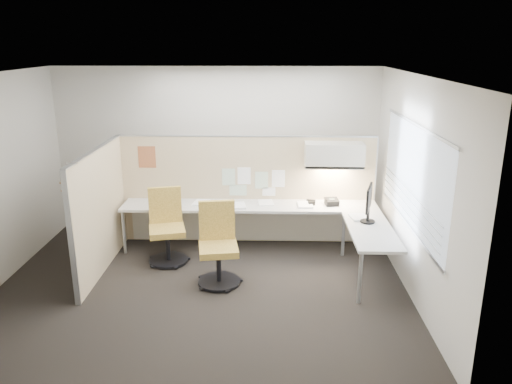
{
  "coord_description": "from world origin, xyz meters",
  "views": [
    {
      "loc": [
        0.89,
        -6.15,
        3.2
      ],
      "look_at": [
        0.71,
        0.8,
        1.08
      ],
      "focal_mm": 35.0,
      "sensor_mm": 36.0,
      "label": 1
    }
  ],
  "objects_px": {
    "desk": "(271,216)",
    "chair_left": "(167,229)",
    "monitor": "(369,202)",
    "chair_right": "(218,247)",
    "phone": "(331,202)"
  },
  "relations": [
    {
      "from": "desk",
      "to": "chair_right",
      "type": "distance_m",
      "value": 1.25
    },
    {
      "from": "phone",
      "to": "desk",
      "type": "bearing_deg",
      "value": -178.38
    },
    {
      "from": "monitor",
      "to": "phone",
      "type": "xyz_separation_m",
      "value": [
        -0.42,
        0.77,
        -0.25
      ]
    },
    {
      "from": "desk",
      "to": "monitor",
      "type": "height_order",
      "value": "monitor"
    },
    {
      "from": "desk",
      "to": "monitor",
      "type": "bearing_deg",
      "value": -23.83
    },
    {
      "from": "chair_right",
      "to": "desk",
      "type": "bearing_deg",
      "value": 46.03
    },
    {
      "from": "desk",
      "to": "chair_left",
      "type": "bearing_deg",
      "value": -167.19
    },
    {
      "from": "desk",
      "to": "chair_right",
      "type": "height_order",
      "value": "chair_right"
    },
    {
      "from": "desk",
      "to": "chair_left",
      "type": "height_order",
      "value": "chair_left"
    },
    {
      "from": "monitor",
      "to": "chair_right",
      "type": "bearing_deg",
      "value": 118.25
    },
    {
      "from": "chair_right",
      "to": "monitor",
      "type": "xyz_separation_m",
      "value": [
        2.09,
        0.42,
        0.52
      ]
    },
    {
      "from": "desk",
      "to": "chair_left",
      "type": "distance_m",
      "value": 1.6
    },
    {
      "from": "desk",
      "to": "phone",
      "type": "xyz_separation_m",
      "value": [
        0.95,
        0.16,
        0.18
      ]
    },
    {
      "from": "desk",
      "to": "chair_left",
      "type": "xyz_separation_m",
      "value": [
        -1.55,
        -0.35,
        -0.09
      ]
    },
    {
      "from": "chair_right",
      "to": "monitor",
      "type": "height_order",
      "value": "monitor"
    }
  ]
}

